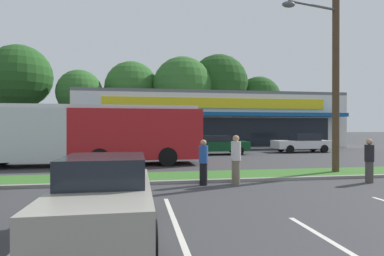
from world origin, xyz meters
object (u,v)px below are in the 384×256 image
Objects in this scene: utility_pole at (333,52)px; car_0 at (303,143)px; car_2 at (104,195)px; pedestrian_far at (369,161)px; pedestrian_mid at (236,159)px; pedestrian_near_bench at (203,162)px; city_bus at (84,133)px; car_1 at (217,145)px.

car_0 is at bearing 66.86° from utility_pole.
car_2 is 2.58× the size of pedestrian_far.
utility_pole is 6.85m from pedestrian_mid.
pedestrian_far is at bearing 114.90° from car_2.
utility_pole reaches higher than car_2.
utility_pole is at bearing 155.63° from pedestrian_far.
utility_pole reaches higher than pedestrian_near_bench.
pedestrian_mid reaches higher than car_2.
pedestrian_far is (9.19, 4.26, 0.05)m from car_2.
pedestrian_far is (11.44, -7.36, -0.94)m from city_bus.
car_1 is at bearing -148.57° from city_bus.
car_0 is 2.93× the size of pedestrian_near_bench.
pedestrian_far is at bearing -87.64° from pedestrian_near_bench.
car_1 is 2.80× the size of pedestrian_near_bench.
car_1 is at bearing 103.17° from utility_pole.
city_bus is at bearing 44.79° from pedestrian_near_bench.
car_0 is (5.02, 11.74, -4.61)m from utility_pole.
car_2 is (-14.14, -18.13, -0.00)m from car_0.
car_0 is 2.92× the size of pedestrian_far.
car_2 is at bearing 155.71° from pedestrian_near_bench.
pedestrian_far is (0.07, -2.12, -4.56)m from utility_pole.
utility_pole is 12.05m from car_2.
city_bus is at bearing -148.12° from car_1.
city_bus is 13.64m from pedestrian_far.
pedestrian_far reaches higher than car_2.
car_2 is 6.39m from pedestrian_mid.
utility_pole reaches higher than pedestrian_far.
car_2 is 2.37× the size of pedestrian_mid.
pedestrian_mid is (4.18, 4.83, 0.13)m from car_2.
city_bus is at bearing 21.64° from car_0.
city_bus is 2.79× the size of car_1.
pedestrian_far is (2.59, -12.87, 0.08)m from car_1.
pedestrian_mid is (-2.43, -12.30, 0.15)m from car_1.
pedestrian_near_bench is at bearing 148.37° from car_2.
pedestrian_mid is (1.22, 0.02, 0.08)m from pedestrian_near_bench.
pedestrian_far reaches higher than car_0.
pedestrian_near_bench is at bearing -165.64° from utility_pole.
utility_pole is 6.14× the size of pedestrian_far.
utility_pole is 5.03m from pedestrian_far.
pedestrian_far is at bearing -126.70° from pedestrian_mid.
pedestrian_mid reaches higher than pedestrian_near_bench.
pedestrian_mid is at bearing -122.68° from pedestrian_far.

